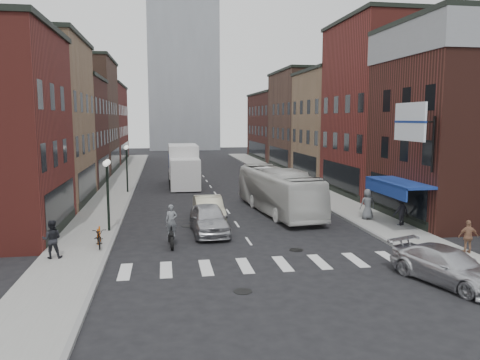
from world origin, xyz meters
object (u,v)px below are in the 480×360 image
object	(u,v)px
bike_rack	(99,235)
transit_bus	(278,191)
curb_car	(447,266)
ped_left_solo	(52,239)
ped_right_b	(468,237)
motorcycle_rider	(171,227)
ped_right_a	(401,211)
ped_right_c	(368,204)
streetlamp_far	(127,160)
sedan_left_near	(209,219)
streetlamp_near	(107,182)
sedan_left_far	(209,209)
box_truck	(184,166)
parked_bicycle	(99,237)
billboard_sign	(411,123)

from	to	relation	value
bike_rack	transit_bus	bearing A→B (deg)	31.66
curb_car	ped_left_solo	bearing A→B (deg)	142.08
bike_rack	ped_right_b	size ratio (longest dim) A/B	0.51
motorcycle_rider	transit_bus	xyz separation A→B (m)	(7.31, 7.39, 0.51)
ped_right_a	ped_right_c	size ratio (longest dim) A/B	0.91
transit_bus	ped_left_solo	bearing A→B (deg)	-150.73
streetlamp_far	sedan_left_near	distance (m)	16.12
streetlamp_near	ped_right_a	distance (m)	16.94
streetlamp_far	sedan_left_near	bearing A→B (deg)	-69.80
streetlamp_far	ped_right_a	size ratio (longest dim) A/B	2.37
transit_bus	ped_right_c	world-z (taller)	transit_bus
sedan_left_far	ped_right_a	xyz separation A→B (m)	(10.99, -3.39, 0.23)
sedan_left_near	curb_car	xyz separation A→B (m)	(8.38, -9.41, -0.13)
box_truck	motorcycle_rider	bearing A→B (deg)	-94.06
streetlamp_far	ped_right_b	bearing A→B (deg)	-51.35
ped_right_b	box_truck	bearing A→B (deg)	-53.61
box_truck	ped_left_solo	world-z (taller)	box_truck
streetlamp_far	motorcycle_rider	world-z (taller)	streetlamp_far
streetlamp_far	parked_bicycle	bearing A→B (deg)	-90.33
ped_right_c	ped_right_b	bearing A→B (deg)	100.73
ped_right_a	bike_rack	bearing A→B (deg)	-15.18
bike_rack	sedan_left_near	size ratio (longest dim) A/B	0.17
transit_bus	streetlamp_near	bearing A→B (deg)	-165.56
transit_bus	box_truck	bearing A→B (deg)	106.56
parked_bicycle	box_truck	bearing A→B (deg)	66.31
motorcycle_rider	curb_car	world-z (taller)	motorcycle_rider
bike_rack	ped_right_a	world-z (taller)	ped_right_a
sedan_left_far	curb_car	distance (m)	14.83
billboard_sign	ped_right_a	size ratio (longest dim) A/B	2.13
streetlamp_far	ped_left_solo	xyz separation A→B (m)	(-1.92, -18.96, -1.89)
bike_rack	motorcycle_rider	xyz separation A→B (m)	(3.61, -0.66, 0.45)
streetlamp_far	transit_bus	bearing A→B (deg)	-42.92
box_truck	ped_right_b	xyz separation A→B (m)	(12.05, -25.06, -0.97)
box_truck	curb_car	distance (m)	29.63
sedan_left_far	ped_right_b	size ratio (longest dim) A/B	3.07
streetlamp_near	ped_right_b	bearing A→B (deg)	-23.11
sedan_left_near	ped_right_c	distance (m)	10.13
parked_bicycle	ped_right_a	world-z (taller)	ped_right_a
sedan_left_far	ped_right_a	size ratio (longest dim) A/B	2.75
streetlamp_far	parked_bicycle	size ratio (longest dim) A/B	2.26
ped_right_b	motorcycle_rider	bearing A→B (deg)	-5.29
box_truck	curb_car	bearing A→B (deg)	-72.31
transit_bus	streetlamp_far	bearing A→B (deg)	130.91
streetlamp_near	sedan_left_near	xyz separation A→B (m)	(5.52, -1.00, -2.09)
streetlamp_far	bike_rack	distance (m)	16.87
motorcycle_rider	sedan_left_near	bearing A→B (deg)	54.68
sedan_left_near	parked_bicycle	world-z (taller)	sedan_left_near
sedan_left_far	parked_bicycle	world-z (taller)	sedan_left_far
box_truck	billboard_sign	bearing A→B (deg)	-62.52
sedan_left_near	ped_right_b	bearing A→B (deg)	-30.61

